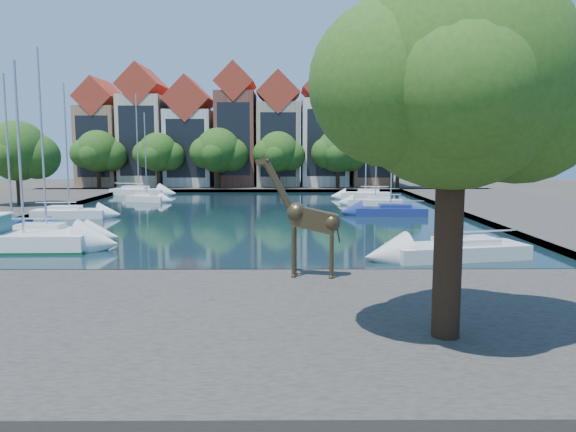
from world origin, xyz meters
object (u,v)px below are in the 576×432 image
object	(u,v)px
giraffe_statue	(308,219)
plane_tree	(458,83)
sailboat_left_a	(47,231)
sailboat_right_a	(458,248)

from	to	relation	value
giraffe_statue	plane_tree	bearing A→B (deg)	-63.35
plane_tree	giraffe_statue	world-z (taller)	plane_tree
sailboat_left_a	sailboat_right_a	world-z (taller)	sailboat_left_a
giraffe_statue	sailboat_left_a	bearing A→B (deg)	143.82
plane_tree	sailboat_left_a	distance (m)	28.27
giraffe_statue	sailboat_left_a	size ratio (longest dim) A/B	0.42
sailboat_left_a	plane_tree	bearing A→B (deg)	-44.27
sailboat_left_a	giraffe_statue	bearing A→B (deg)	-36.18
sailboat_right_a	plane_tree	bearing A→B (deg)	-108.03
giraffe_statue	sailboat_right_a	xyz separation A→B (m)	(8.17, 5.92, -2.29)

